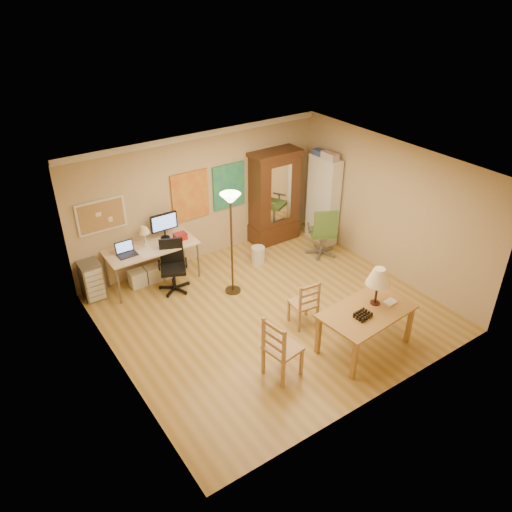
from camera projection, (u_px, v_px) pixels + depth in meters
floor at (272, 312)px, 8.99m from camera, size 5.50×5.50×0.00m
crown_molding at (198, 135)px, 9.41m from camera, size 5.50×0.08×0.12m
corkboard at (101, 216)px, 9.00m from camera, size 0.90×0.04×0.62m
art_panel_left at (190, 196)px, 9.90m from camera, size 0.80×0.04×1.00m
art_panel_right at (229, 186)px, 10.33m from camera, size 0.75×0.04×0.95m
dining_table at (371, 301)px, 7.80m from camera, size 1.55×1.01×1.39m
ladder_chair_back at (304, 304)px, 8.49m from camera, size 0.46×0.45×0.90m
ladder_chair_left at (281, 349)px, 7.40m from camera, size 0.53×0.55×1.05m
torchiere_lamp at (231, 215)px, 8.76m from camera, size 0.37×0.37×2.02m
computer_desk at (153, 259)px, 9.66m from camera, size 1.74×0.76×1.32m
office_chair_black at (174, 277)px, 9.52m from camera, size 0.62×0.62×1.00m
office_chair_green at (322, 242)px, 10.63m from camera, size 0.69×0.69×1.12m
drawer_cart at (92, 280)px, 9.24m from camera, size 0.37×0.44×0.74m
armoire at (274, 203)px, 10.93m from camera, size 1.13×0.53×2.07m
bookshelf at (323, 200)px, 10.91m from camera, size 0.29×0.78×1.94m
wastebin at (258, 255)px, 10.42m from camera, size 0.28×0.28×0.36m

